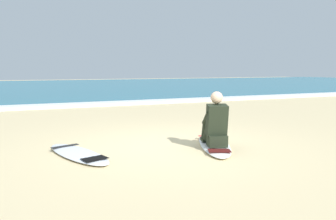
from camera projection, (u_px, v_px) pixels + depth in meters
name	position (u px, v px, depth m)	size (l,w,h in m)	color
ground_plane	(168.00, 146.00, 6.22)	(80.00, 80.00, 0.00)	beige
sea	(53.00, 87.00, 25.32)	(80.00, 28.00, 0.10)	teal
breaking_foam	(89.00, 104.00, 12.90)	(80.00, 0.90, 0.11)	white
surfboard_main	(214.00, 144.00, 6.22)	(1.32, 2.08, 0.08)	white
surfer_seated	(215.00, 125.00, 5.93)	(0.52, 0.77, 0.95)	black
surfboard_spare_near	(78.00, 154.00, 5.52)	(1.00, 1.86, 0.08)	silver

